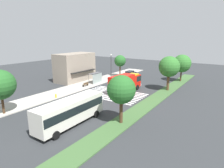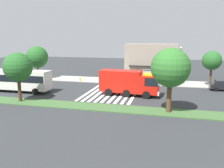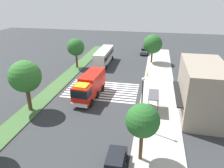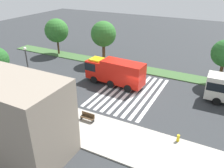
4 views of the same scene
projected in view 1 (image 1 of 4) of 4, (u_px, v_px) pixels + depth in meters
The scene contains 17 objects.
ground_plane at pixel (110, 95), 37.68m from camera, with size 120.00×120.00×0.00m, color #2D3033.
sidewalk at pixel (75, 88), 42.87m from camera, with size 60.00×5.54×0.14m, color #ADA89E.
median_strip at pixel (150, 103), 33.15m from camera, with size 60.00×3.00×0.14m, color #3D6033.
crosswalk at pixel (113, 94), 38.46m from camera, with size 7.65×12.29×0.01m.
fire_truck at pixel (126, 82), 39.73m from camera, with size 8.99×3.23×3.67m.
parked_car_mid at pixel (130, 74), 55.24m from camera, with size 4.82×2.12×1.67m.
transit_bus at pixel (71, 110), 24.65m from camera, with size 10.48×2.93×3.43m.
bus_stop_shelter at pixel (96, 76), 46.80m from camera, with size 3.50×1.40×2.46m.
bench_near_shelter at pixel (86, 84), 43.88m from camera, with size 1.60×0.50×0.90m.
street_lamp at pixel (111, 65), 49.74m from camera, with size 0.36×0.36×6.74m.
storefront_building at pixel (75, 67), 49.47m from camera, with size 10.44×6.02×7.13m.
sidewalk_tree_far_west at pixel (0, 85), 27.43m from camera, with size 4.38×4.38×6.58m.
sidewalk_tree_center at pixel (120, 61), 53.97m from camera, with size 3.25×3.25×6.09m.
median_tree_far_west at pixel (121, 90), 24.32m from camera, with size 3.74×3.74×6.42m.
median_tree_west at pixel (169, 67), 39.64m from camera, with size 4.34×4.34×7.24m.
median_tree_center at pixel (182, 64), 48.01m from camera, with size 4.48×4.48×6.80m.
fire_hydrant at pixel (56, 96), 35.65m from camera, with size 0.28×0.28×0.70m, color gold.
Camera 1 is at (-29.68, -20.43, 11.26)m, focal length 30.56 mm.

